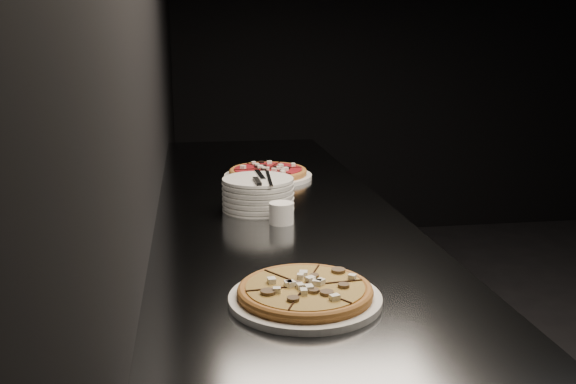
{
  "coord_description": "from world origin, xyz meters",
  "views": [
    {
      "loc": [
        -2.39,
        -2.05,
        1.45
      ],
      "look_at": [
        -2.08,
        -0.04,
        0.95
      ],
      "focal_mm": 40.0,
      "sensor_mm": 36.0,
      "label": 1
    }
  ],
  "objects": [
    {
      "name": "ramekin",
      "position": [
        -2.14,
        -0.28,
        0.95
      ],
      "size": [
        0.07,
        0.07,
        0.06
      ],
      "color": "white",
      "rests_on": "counter"
    },
    {
      "name": "cutlery",
      "position": [
        -2.18,
        -0.13,
        1.02
      ],
      "size": [
        0.09,
        0.24,
        0.01
      ],
      "rotation": [
        0.0,
        0.0,
        0.04
      ],
      "color": "silver",
      "rests_on": "plate_stack"
    },
    {
      "name": "pizza_mushroom",
      "position": [
        -2.17,
        -0.84,
        0.94
      ],
      "size": [
        0.31,
        0.31,
        0.04
      ],
      "rotation": [
        0.0,
        0.0,
        0.09
      ],
      "color": "white",
      "rests_on": "counter"
    },
    {
      "name": "pizza_tomato",
      "position": [
        -2.1,
        0.32,
        0.94
      ],
      "size": [
        0.33,
        0.33,
        0.04
      ],
      "rotation": [
        0.0,
        0.0,
        0.04
      ],
      "color": "white",
      "rests_on": "counter"
    },
    {
      "name": "plate_stack",
      "position": [
        -2.19,
        -0.11,
        0.97
      ],
      "size": [
        0.22,
        0.22,
        0.1
      ],
      "color": "white",
      "rests_on": "counter"
    },
    {
      "name": "wall_left",
      "position": [
        -2.5,
        0.0,
        1.4
      ],
      "size": [
        0.02,
        5.0,
        2.8
      ],
      "primitive_type": "cube",
      "color": "black",
      "rests_on": "floor"
    },
    {
      "name": "counter",
      "position": [
        -2.13,
        0.0,
        0.46
      ],
      "size": [
        0.74,
        2.44,
        0.92
      ],
      "color": "slate",
      "rests_on": "floor"
    },
    {
      "name": "wall_back",
      "position": [
        0.0,
        2.5,
        1.4
      ],
      "size": [
        5.0,
        0.02,
        2.8
      ],
      "primitive_type": "cube",
      "color": "black",
      "rests_on": "floor"
    }
  ]
}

